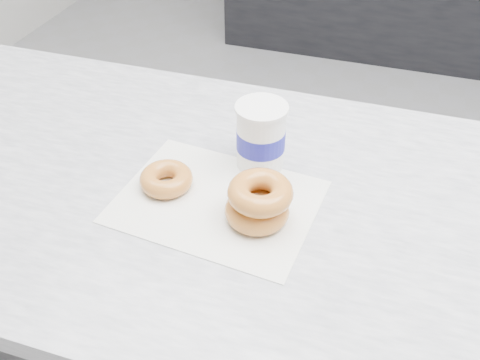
# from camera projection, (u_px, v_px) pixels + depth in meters

# --- Properties ---
(ground) EXTENTS (5.00, 5.00, 0.00)m
(ground) POSITION_uv_depth(u_px,v_px,m) (385.00, 299.00, 1.89)
(ground) COLOR gray
(ground) RESTS_ON ground
(wax_paper) EXTENTS (0.36, 0.29, 0.00)m
(wax_paper) POSITION_uv_depth(u_px,v_px,m) (217.00, 201.00, 0.94)
(wax_paper) COLOR silver
(wax_paper) RESTS_ON counter
(donut_single) EXTENTS (0.12, 0.12, 0.03)m
(donut_single) POSITION_uv_depth(u_px,v_px,m) (166.00, 179.00, 0.96)
(donut_single) COLOR orange
(donut_single) RESTS_ON wax_paper
(donut_stack) EXTENTS (0.11, 0.11, 0.08)m
(donut_stack) POSITION_uv_depth(u_px,v_px,m) (259.00, 201.00, 0.88)
(donut_stack) COLOR orange
(donut_stack) RESTS_ON wax_paper
(coffee_cup) EXTENTS (0.12, 0.12, 0.13)m
(coffee_cup) POSITION_uv_depth(u_px,v_px,m) (261.00, 136.00, 0.98)
(coffee_cup) COLOR white
(coffee_cup) RESTS_ON counter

